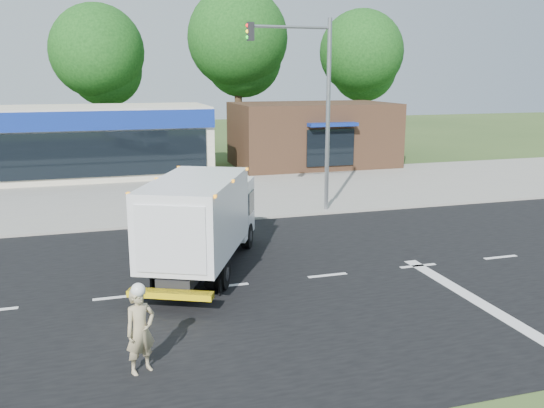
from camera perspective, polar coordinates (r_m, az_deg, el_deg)
The scene contains 11 objects.
ground at distance 17.08m, azimuth 5.51°, elevation -7.10°, with size 120.00×120.00×0.00m, color #385123.
road_asphalt at distance 17.08m, azimuth 5.51°, elevation -7.08°, with size 60.00×14.00×0.02m, color black.
sidewalk at distance 24.54m, azimuth -1.67°, elevation -0.75°, with size 60.00×2.40×0.12m, color gray.
parking_apron at distance 30.07m, azimuth -4.53°, elevation 1.63°, with size 60.00×9.00×0.02m, color gray.
lane_markings at distance 16.48m, azimuth 11.69°, elevation -8.00°, with size 55.20×7.00×0.01m.
ems_box_truck at distance 17.04m, azimuth -6.92°, elevation -1.20°, with size 4.65×6.90×2.95m.
emergency_worker at distance 11.79m, azimuth -12.92°, elevation -11.98°, with size 0.76×0.66×1.86m.
retail_strip_mall at distance 35.11m, azimuth -21.30°, elevation 5.71°, with size 18.00×6.20×4.00m.
brown_storefront at distance 37.43m, azimuth 4.05°, elevation 6.91°, with size 10.00×6.70×4.00m.
traffic_signal_pole at distance 24.03m, azimuth 4.16°, elevation 10.66°, with size 3.51×0.25×8.00m.
background_trees at distance 43.38m, azimuth -9.92°, elevation 14.66°, with size 36.77×7.39×12.10m.
Camera 1 is at (-6.13, -14.86, 5.78)m, focal length 38.00 mm.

